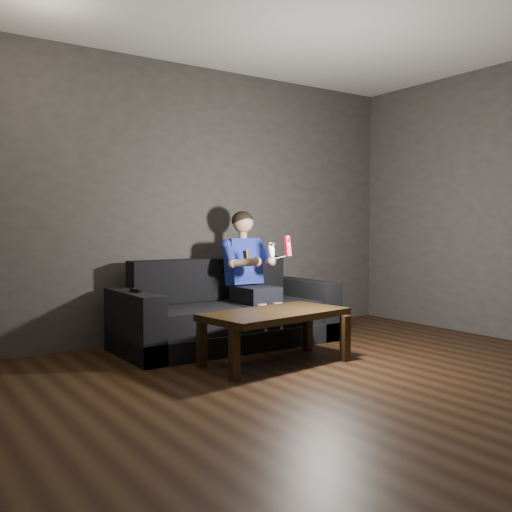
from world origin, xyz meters
TOP-DOWN VIEW (x-y plane):
  - floor at (0.00, 0.00)m, footprint 5.00×5.00m
  - back_wall at (0.00, 2.50)m, footprint 5.00×0.04m
  - sofa at (0.09, 1.96)m, footprint 2.06×0.89m
  - child at (0.33, 1.92)m, footprint 0.49×0.61m
  - wii_remote_red at (0.42, 1.45)m, footprint 0.05×0.07m
  - nunchuk_white at (0.25, 1.45)m, footprint 0.07×0.10m
  - wii_remote_black at (-0.83, 1.89)m, footprint 0.06×0.14m
  - coffee_table at (0.03, 1.10)m, footprint 1.25×0.74m

SIDE VIEW (x-z plane):
  - floor at x=0.00m, z-range 0.00..0.00m
  - sofa at x=0.09m, z-range -0.14..0.66m
  - coffee_table at x=0.03m, z-range 0.16..0.59m
  - wii_remote_black at x=-0.83m, z-range 0.56..0.59m
  - child at x=0.33m, z-range 0.11..1.33m
  - nunchuk_white at x=0.25m, z-range 0.82..0.98m
  - wii_remote_red at x=0.42m, z-range 0.84..1.03m
  - back_wall at x=0.00m, z-range 0.00..2.70m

